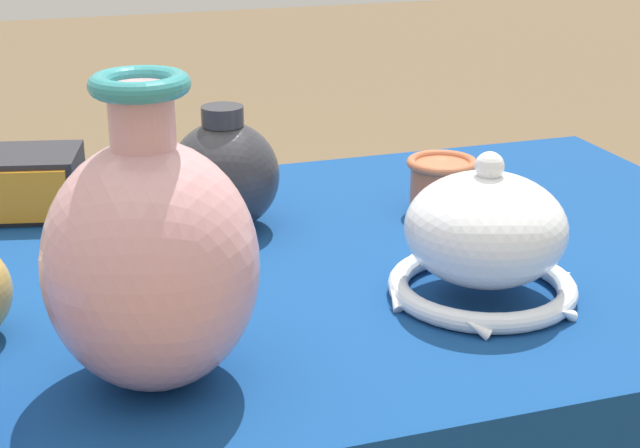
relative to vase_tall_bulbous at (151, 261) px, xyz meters
name	(u,v)px	position (x,y,z in m)	size (l,w,h in m)	color
display_table	(281,327)	(0.17, 0.21, -0.19)	(1.25, 0.75, 0.76)	#38383D
vase_tall_bulbous	(151,261)	(0.00, 0.00, 0.00)	(0.19, 0.19, 0.28)	#D19399
vase_dome_bell	(485,241)	(0.36, 0.07, -0.05)	(0.21, 0.20, 0.16)	white
mosaic_tile_box	(31,183)	(-0.08, 0.49, -0.08)	(0.15, 0.14, 0.08)	#232328
cup_wide_terracotta	(441,183)	(0.43, 0.33, -0.08)	(0.09, 0.09, 0.07)	#BC6642
jar_round_charcoal	(225,174)	(0.15, 0.36, -0.05)	(0.14, 0.14, 0.16)	#2D2D33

